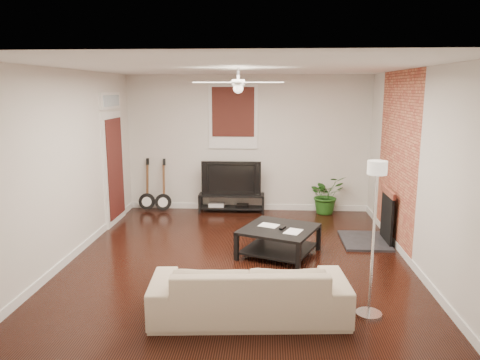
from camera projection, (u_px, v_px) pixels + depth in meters
The scene contains 14 objects.
room at pixel (238, 168), 6.55m from camera, with size 5.01×6.01×2.81m.
brick_accent at pixel (397, 159), 7.38m from camera, with size 0.02×2.20×2.80m, color #AB4737.
fireplace at pixel (375, 215), 7.58m from camera, with size 0.80×1.10×0.92m, color black.
window_back at pixel (233, 117), 9.37m from camera, with size 1.00×0.06×1.30m, color #34160E.
door_left at pixel (114, 158), 8.59m from camera, with size 0.08×1.00×2.50m, color white.
tv_stand at pixel (232, 203), 9.53m from camera, with size 1.35×0.36×0.38m, color black.
tv at pixel (232, 177), 9.44m from camera, with size 1.21×0.16×0.70m, color black.
coffee_table at pixel (279, 241), 7.05m from camera, with size 1.03×1.03×0.43m, color black.
sofa at pixel (249, 290), 5.12m from camera, with size 2.18×0.85×0.64m, color tan.
floor_lamp at pixel (373, 240), 5.02m from camera, with size 0.29×0.29×1.78m, color silver, non-canonical shape.
potted_plant at pixel (326, 195), 9.38m from camera, with size 0.70×0.61×0.78m, color #225919.
guitar_left at pixel (146, 185), 9.54m from camera, with size 0.34×0.24×1.11m, color black, non-canonical shape.
guitar_right at pixel (163, 185), 9.49m from camera, with size 0.34×0.24×1.11m, color black, non-canonical shape.
ceiling_fan at pixel (238, 82), 6.32m from camera, with size 1.24×1.24×0.32m, color white, non-canonical shape.
Camera 1 is at (0.43, -6.44, 2.51)m, focal length 34.41 mm.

